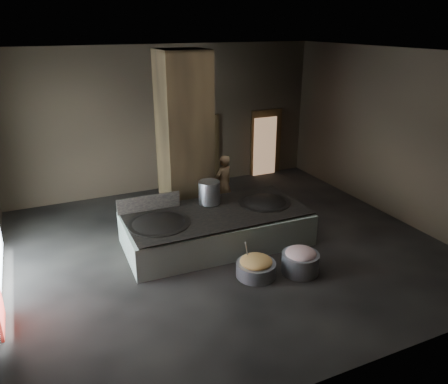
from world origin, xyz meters
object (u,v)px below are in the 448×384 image
meat_basin (300,263)px  wok_right (264,205)px  hearth_platform (216,228)px  veg_basin (256,269)px  cook (223,184)px  stock_pot (209,192)px  wok_left (159,227)px

meat_basin → wok_right: bearing=83.4°
hearth_platform → meat_basin: 2.29m
hearth_platform → veg_basin: bearing=-82.9°
cook → meat_basin: bearing=71.0°
veg_basin → meat_basin: (0.95, -0.26, 0.07)m
wok_right → meat_basin: size_ratio=1.59×
hearth_platform → wok_right: 1.40m
veg_basin → hearth_platform: bearing=95.4°
stock_pot → cook: bearing=52.0°
cook → meat_basin: cook is taller
hearth_platform → cook: bearing=62.4°
wok_right → stock_pot: 1.44m
wok_right → veg_basin: wok_right is taller
wok_left → veg_basin: 2.41m
hearth_platform → wok_right: bearing=3.8°
wok_right → stock_pot: (-1.30, 0.50, 0.38)m
meat_basin → wok_left: bearing=142.7°
wok_left → cook: bearing=36.3°
hearth_platform → stock_pot: bearing=86.5°
stock_pot → meat_basin: 2.91m
wok_right → meat_basin: (-0.24, -2.05, -0.53)m
wok_left → stock_pot: stock_pot is taller
stock_pot → cook: size_ratio=0.35×
veg_basin → meat_basin: bearing=-15.4°
wok_left → stock_pot: (1.50, 0.60, 0.38)m
wok_right → cook: cook is taller
cook → veg_basin: size_ratio=1.94×
wok_right → hearth_platform: bearing=-177.9°
meat_basin → stock_pot: bearing=112.6°
hearth_platform → wok_left: 1.50m
veg_basin → stock_pot: bearing=92.9°
wok_left → meat_basin: 3.26m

